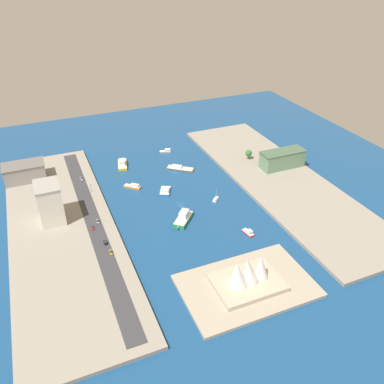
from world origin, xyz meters
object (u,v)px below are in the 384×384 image
(tugboat_red, at_px, (248,232))
(sailboat_small_white, at_px, (216,199))
(water_taxi_orange, at_px, (133,186))
(hotel_broad_white, at_px, (50,203))
(opera_landmark, at_px, (247,276))
(yacht_sleek_gray, at_px, (166,151))
(ferry_green_doubledeck, at_px, (183,218))
(carpark_squat_concrete, at_px, (24,172))
(van_white, at_px, (81,179))
(ferry_yellow_fast, at_px, (122,164))
(terminal_long_green, at_px, (282,159))
(suv_black, at_px, (105,242))
(pickup_red, at_px, (92,227))
(barge_flat_brown, at_px, (179,168))
(traffic_light_waterfront, at_px, (91,187))
(catamaran_blue, at_px, (165,191))
(sedan_silver, at_px, (98,221))
(taxi_yellow_cab, at_px, (111,252))

(tugboat_red, bearing_deg, sailboat_small_white, -87.71)
(water_taxi_orange, distance_m, hotel_broad_white, 72.00)
(water_taxi_orange, relative_size, opera_landmark, 0.35)
(tugboat_red, distance_m, yacht_sleek_gray, 143.77)
(ferry_green_doubledeck, xyz_separation_m, carpark_squat_concrete, (100.91, -103.29, 7.28))
(hotel_broad_white, bearing_deg, van_white, -118.62)
(ferry_yellow_fast, relative_size, hotel_broad_white, 0.78)
(terminal_long_green, bearing_deg, suv_black, 15.57)
(water_taxi_orange, relative_size, carpark_squat_concrete, 0.40)
(carpark_squat_concrete, distance_m, van_white, 46.95)
(pickup_red, bearing_deg, water_taxi_orange, -131.79)
(barge_flat_brown, relative_size, terminal_long_green, 0.59)
(barge_flat_brown, height_order, tugboat_red, tugboat_red)
(barge_flat_brown, distance_m, sailboat_small_white, 59.56)
(pickup_red, bearing_deg, yacht_sleek_gray, -132.12)
(terminal_long_green, distance_m, traffic_light_waterfront, 165.23)
(ferry_yellow_fast, bearing_deg, catamaran_blue, 109.20)
(ferry_yellow_fast, distance_m, van_white, 42.17)
(ferry_green_doubledeck, height_order, yacht_sleek_gray, ferry_green_doubledeck)
(sedan_silver, distance_m, van_white, 66.60)
(barge_flat_brown, height_order, ferry_green_doubledeck, ferry_green_doubledeck)
(sailboat_small_white, relative_size, sedan_silver, 2.08)
(van_white, bearing_deg, carpark_squat_concrete, -23.09)
(catamaran_blue, bearing_deg, ferry_yellow_fast, -70.80)
(suv_black, bearing_deg, water_taxi_orange, -118.96)
(ferry_green_doubledeck, distance_m, traffic_light_waterfront, 82.55)
(barge_flat_brown, bearing_deg, ferry_green_doubledeck, 70.75)
(sailboat_small_white, relative_size, suv_black, 2.28)
(barge_flat_brown, bearing_deg, taxi_yellow_cab, 48.35)
(taxi_yellow_cab, relative_size, van_white, 0.89)
(taxi_yellow_cab, xyz_separation_m, pickup_red, (5.91, -31.04, 0.00))
(terminal_long_green, xyz_separation_m, sedan_silver, (167.45, 20.99, -6.79))
(carpark_squat_concrete, bearing_deg, suv_black, 111.24)
(sedan_silver, height_order, pickup_red, pickup_red)
(tugboat_red, height_order, ferry_green_doubledeck, ferry_green_doubledeck)
(taxi_yellow_cab, bearing_deg, opera_landmark, 139.01)
(opera_landmark, bearing_deg, sedan_silver, -54.69)
(carpark_squat_concrete, bearing_deg, ferry_green_doubledeck, 134.33)
(hotel_broad_white, bearing_deg, carpark_squat_concrete, -78.10)
(pickup_red, bearing_deg, terminal_long_green, -171.17)
(yacht_sleek_gray, relative_size, carpark_squat_concrete, 0.37)
(hotel_broad_white, xyz_separation_m, van_white, (-28.10, -51.49, -13.73))
(catamaran_blue, xyz_separation_m, pickup_red, (64.11, 30.08, 2.07))
(hotel_broad_white, height_order, carpark_squat_concrete, hotel_broad_white)
(barge_flat_brown, xyz_separation_m, pickup_red, (89.14, 62.53, 2.49))
(yacht_sleek_gray, height_order, pickup_red, pickup_red)
(catamaran_blue, relative_size, sedan_silver, 3.39)
(barge_flat_brown, height_order, ferry_yellow_fast, ferry_yellow_fast)
(water_taxi_orange, height_order, terminal_long_green, terminal_long_green)
(ferry_yellow_fast, xyz_separation_m, taxi_yellow_cab, (37.88, 119.43, 1.39))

